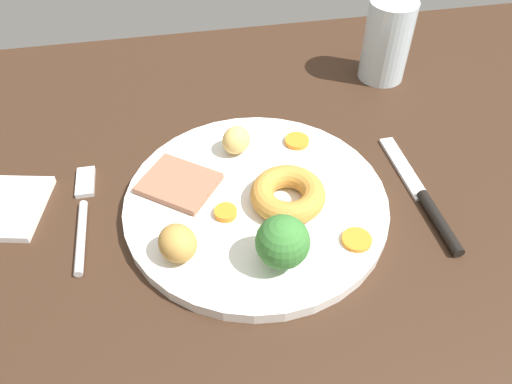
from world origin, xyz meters
TOP-DOWN VIEW (x-y plane):
  - dining_table at (0.00, 0.00)cm, footprint 120.00×84.00cm
  - dinner_plate at (-3.17, 2.24)cm, footprint 28.34×28.34cm
  - meat_slice_main at (-11.13, 5.67)cm, footprint 10.00×9.72cm
  - yorkshire_pudding at (0.33, 1.06)cm, footprint 7.93×7.93cm
  - roast_potato_left at (-3.99, 10.27)cm, footprint 4.66×4.60cm
  - roast_potato_right at (-11.82, -3.72)cm, footprint 4.90×5.16cm
  - carrot_coin_front at (5.55, -5.32)cm, footprint 2.99×2.99cm
  - carrot_coin_back at (3.33, 10.37)cm, footprint 2.89×2.89cm
  - carrot_coin_side at (-6.70, 0.54)cm, footprint 2.36×2.36cm
  - broccoli_floret at (-2.31, -6.41)cm, footprint 5.10×5.10cm
  - fork at (-21.62, 4.53)cm, footprint 2.00×15.25cm
  - knife at (15.15, -0.58)cm, footprint 2.07×18.54cm
  - water_glass at (19.19, 24.24)cm, footprint 6.44×6.44cm

SIDE VIEW (x-z plane):
  - dining_table at x=0.00cm, z-range 0.00..3.60cm
  - fork at x=-21.62cm, z-range 3.54..4.44cm
  - knife at x=15.15cm, z-range 3.45..4.65cm
  - dinner_plate at x=-3.17cm, z-range 3.60..5.00cm
  - carrot_coin_front at x=5.55cm, z-range 5.00..5.45cm
  - carrot_coin_back at x=3.33cm, z-range 5.00..5.56cm
  - carrot_coin_side at x=-6.70cm, z-range 5.00..5.70cm
  - meat_slice_main at x=-11.13cm, z-range 5.00..5.80cm
  - yorkshire_pudding at x=0.33cm, z-range 5.00..7.48cm
  - roast_potato_left at x=-3.99cm, z-range 5.00..8.28cm
  - roast_potato_right at x=-11.82cm, z-range 5.00..8.52cm
  - broccoli_floret at x=-2.31cm, z-range 5.23..10.85cm
  - water_glass at x=19.19cm, z-range 3.60..14.79cm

